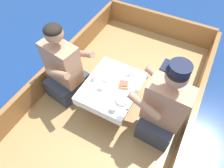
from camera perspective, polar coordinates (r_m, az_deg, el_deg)
ground_plane at (r=2.77m, az=0.00°, el=-9.79°), size 60.00×60.00×0.00m
boat_deck at (r=2.62m, az=0.00°, el=-8.01°), size 1.82×3.30×0.34m
gunwale_port at (r=2.71m, az=-16.68°, el=3.38°), size 0.06×3.30×0.30m
gunwale_starboard at (r=2.28m, az=20.46°, el=-12.44°), size 0.06×3.30×0.30m
bow_coaming at (r=3.43m, az=13.37°, el=16.48°), size 1.70×0.06×0.35m
cockpit_table at (r=2.18m, az=0.00°, el=-1.11°), size 0.57×0.69×0.40m
person_port at (r=2.35m, az=-13.50°, el=3.91°), size 0.57×0.51×1.00m
person_starboard at (r=2.02m, az=14.45°, el=-7.01°), size 0.54×0.46×1.04m
plate_sandwich at (r=2.13m, az=3.34°, el=-0.60°), size 0.20×0.20×0.01m
plate_bread at (r=2.30m, az=1.19°, el=4.52°), size 0.16×0.16×0.01m
sandwich at (r=2.11m, az=3.38°, el=-0.15°), size 0.13×0.12×0.05m
bowl_port_near at (r=2.19m, az=-1.30°, el=2.16°), size 0.13×0.13×0.04m
bowl_starboard_near at (r=2.01m, az=2.96°, el=-4.46°), size 0.14×0.14×0.04m
coffee_cup_port at (r=2.23m, az=5.22°, el=3.49°), size 0.09×0.07×0.07m
coffee_cup_starboard at (r=2.09m, az=-2.98°, el=-0.80°), size 0.09×0.06×0.06m
coffee_cup_center at (r=2.18m, az=-4.81°, el=2.05°), size 0.10×0.07×0.07m
tin_can at (r=1.94m, az=0.21°, el=-7.12°), size 0.07×0.07×0.05m
utensil_spoon_center at (r=2.03m, az=-0.20°, el=-4.39°), size 0.07×0.17×0.01m
utensil_fork_port at (r=1.96m, az=3.06°, el=-7.71°), size 0.14×0.13×0.00m
utensil_spoon_port at (r=2.16m, az=-6.81°, el=-0.24°), size 0.08×0.16×0.01m
utensil_spoon_starboard at (r=2.06m, az=-3.00°, el=-3.44°), size 0.16×0.09×0.01m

